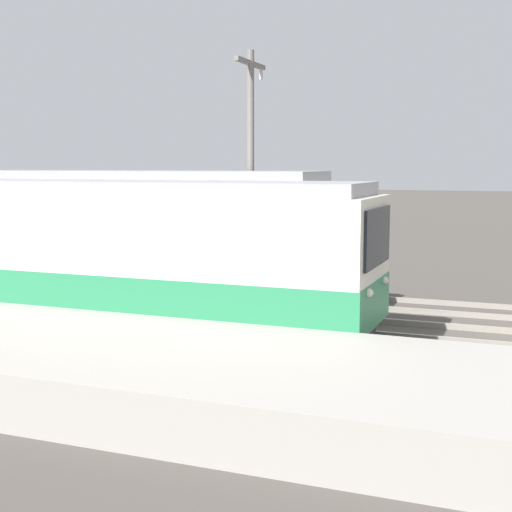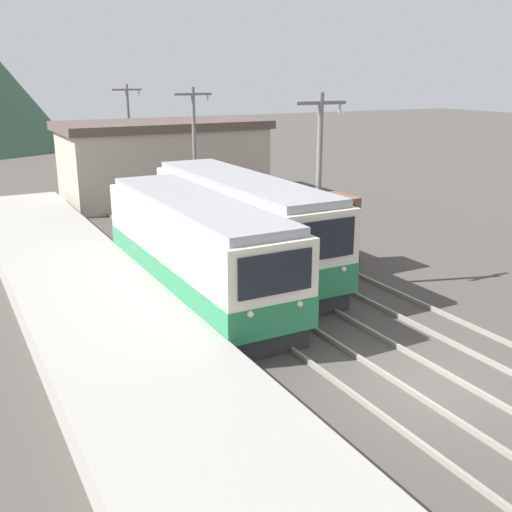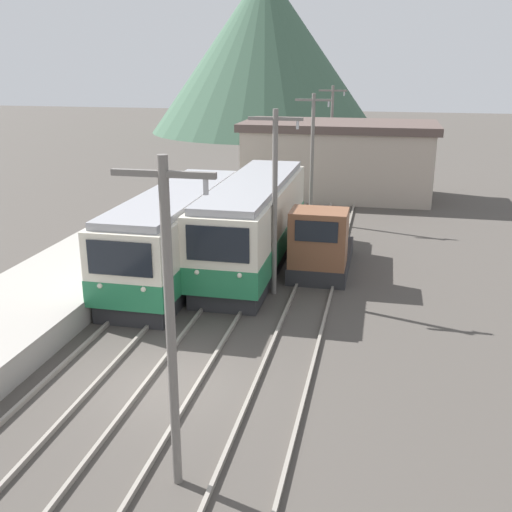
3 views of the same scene
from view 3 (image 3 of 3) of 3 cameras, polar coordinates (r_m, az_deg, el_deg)
ground_plane at (r=17.38m, az=-8.59°, el=-11.95°), size 200.00×200.00×0.00m
track_left at (r=18.36m, az=-16.35°, el=-10.56°), size 1.54×60.00×0.14m
track_center at (r=17.29m, az=-7.96°, el=-11.84°), size 1.54×60.00×0.14m
track_right at (r=16.59m, az=2.09°, el=-13.03°), size 1.54×60.00×0.14m
commuter_train_left at (r=25.02m, az=-7.52°, el=1.74°), size 2.84×11.15×3.62m
commuter_train_center at (r=26.14m, az=-0.23°, el=2.79°), size 2.84×11.63×3.81m
shunting_locomotive at (r=25.94m, az=6.30°, el=1.27°), size 2.40×5.40×3.00m
catenary_mast_near at (r=11.90m, az=-8.15°, el=-5.88°), size 2.00×0.20×7.04m
catenary_mast_mid at (r=22.36m, az=1.81°, el=5.64°), size 2.00×0.20×7.04m
catenary_mast_far at (r=33.39m, az=5.38°, el=9.69°), size 2.00×0.20×7.04m
catenary_mast_distant at (r=44.56m, az=7.20°, el=11.70°), size 2.00×0.20×7.04m
station_building at (r=40.60m, az=7.82°, el=9.13°), size 12.60×6.30×4.91m
mountain_backdrop at (r=79.97m, az=0.84°, el=18.92°), size 29.17×29.17×19.84m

